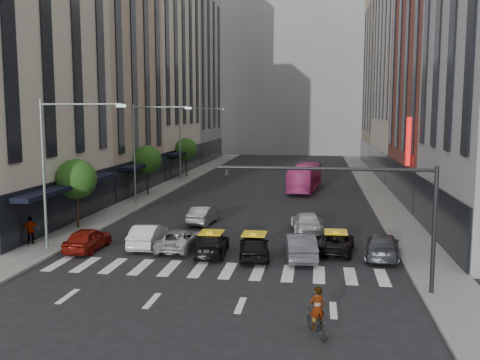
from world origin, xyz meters
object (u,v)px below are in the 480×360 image
at_px(streetlamp_mid, 144,141).
at_px(bus, 305,178).
at_px(streetlamp_near, 58,154).
at_px(motorcycle, 317,323).
at_px(car_red, 88,239).
at_px(taxi_center, 254,246).
at_px(pedestrian_far, 31,230).
at_px(taxi_left, 212,244).
at_px(car_white_front, 148,235).
at_px(streetlamp_far, 188,134).

relative_size(streetlamp_mid, bus, 0.88).
relative_size(streetlamp_near, motorcycle, 5.01).
bearing_deg(car_red, taxi_center, 178.58).
height_order(motorcycle, pedestrian_far, pedestrian_far).
bearing_deg(taxi_left, pedestrian_far, -5.37).
relative_size(streetlamp_near, bus, 0.88).
relative_size(streetlamp_mid, taxi_center, 2.14).
bearing_deg(pedestrian_far, car_white_front, 144.57).
bearing_deg(streetlamp_near, pedestrian_far, 159.85).
relative_size(bus, motorcycle, 5.71).
bearing_deg(streetlamp_mid, taxi_left, -59.28).
relative_size(streetlamp_near, streetlamp_far, 1.00).
bearing_deg(bus, streetlamp_mid, 46.43).
bearing_deg(streetlamp_near, bus, 63.34).
bearing_deg(pedestrian_far, taxi_left, 136.22).
relative_size(car_red, bus, 0.41).
bearing_deg(motorcycle, taxi_center, -95.03).
bearing_deg(streetlamp_mid, streetlamp_near, -90.00).
distance_m(streetlamp_mid, taxi_center, 20.45).
xyz_separation_m(car_red, motorcycle, (13.91, -10.67, -0.24)).
height_order(streetlamp_near, taxi_center, streetlamp_near).
relative_size(streetlamp_far, car_red, 2.16).
height_order(streetlamp_near, pedestrian_far, streetlamp_near).
bearing_deg(taxi_left, bus, -104.09).
relative_size(streetlamp_far, taxi_left, 2.00).
distance_m(streetlamp_mid, streetlamp_far, 16.00).
height_order(car_red, taxi_left, car_red).
height_order(car_red, motorcycle, car_red).
relative_size(streetlamp_near, streetlamp_mid, 1.00).
xyz_separation_m(streetlamp_far, pedestrian_far, (-2.51, -31.08, -4.88)).
height_order(streetlamp_far, bus, streetlamp_far).
height_order(streetlamp_near, streetlamp_mid, same).
distance_m(taxi_left, motorcycle, 12.49).
xyz_separation_m(car_red, car_white_front, (3.40, 1.33, 0.02)).
bearing_deg(streetlamp_far, streetlamp_near, -90.00).
bearing_deg(bus, motorcycle, 98.47).
distance_m(car_white_front, pedestrian_far, 7.41).
height_order(streetlamp_far, pedestrian_far, streetlamp_far).
xyz_separation_m(streetlamp_far, motorcycle, (15.35, -42.17, -5.43)).
height_order(streetlamp_mid, motorcycle, streetlamp_mid).
xyz_separation_m(car_white_front, motorcycle, (10.51, -12.00, -0.26)).
distance_m(streetlamp_near, streetlamp_far, 32.00).
bearing_deg(streetlamp_far, car_red, -87.37).
bearing_deg(motorcycle, car_red, -61.92).
distance_m(car_white_front, bus, 27.46).
bearing_deg(taxi_left, car_red, -2.88).
height_order(taxi_center, pedestrian_far, pedestrian_far).
bearing_deg(car_red, streetlamp_mid, -83.82).
bearing_deg(car_red, taxi_left, -177.98).
height_order(streetlamp_near, motorcycle, streetlamp_near).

